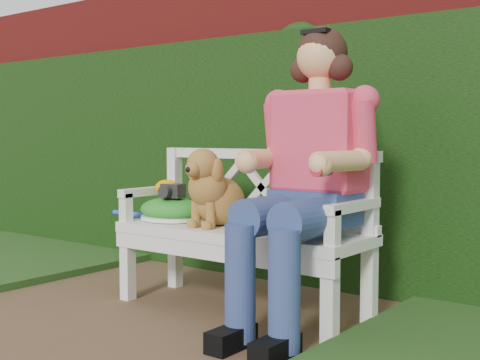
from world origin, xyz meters
The scene contains 10 objects.
ground centered at (0.00, 0.00, 0.00)m, with size 60.00×60.00×0.00m, color brown.
brick_wall centered at (0.00, 1.90, 1.10)m, with size 10.00×0.30×2.20m, color maroon.
ivy_hedge centered at (0.00, 1.68, 0.85)m, with size 10.00×0.18×1.70m, color #1B450D.
garden_bench centered at (0.37, 0.85, 0.24)m, with size 1.58×0.60×0.48m, color white, non-canonical shape.
seated_woman centered at (0.86, 0.83, 0.81)m, with size 0.68×0.91×1.62m, color #EC5C72, non-canonical shape.
dog centered at (0.21, 0.82, 0.71)m, with size 0.30×0.41×0.45m, color #955C21, non-canonical shape.
tennis_racket centered at (-0.18, 0.81, 0.50)m, with size 0.71×0.30×0.03m, color white, non-canonical shape.
green_bag centered at (-0.16, 0.85, 0.55)m, with size 0.42×0.32×0.14m, color #136914, non-canonical shape.
camera_item centered at (-0.12, 0.82, 0.67)m, with size 0.13×0.10×0.08m, color black.
baseball_glove centered at (-0.20, 0.85, 0.68)m, with size 0.17×0.12×0.10m, color #EB9200.
Camera 1 is at (2.55, -2.00, 1.00)m, focal length 48.00 mm.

